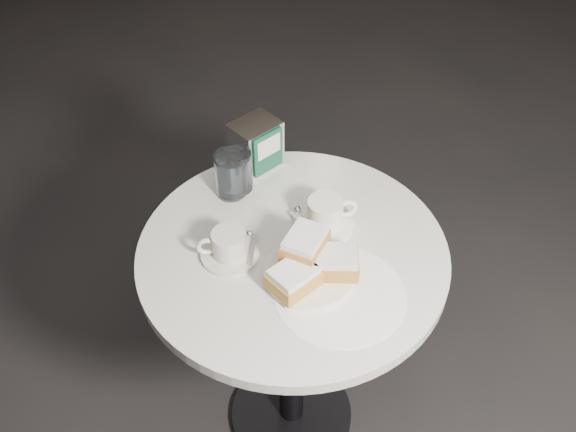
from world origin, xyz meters
The scene contains 9 objects.
ground centered at (0.00, 0.00, 0.00)m, with size 7.00×7.00×0.00m, color black.
cafe_table centered at (0.00, 0.00, 0.55)m, with size 0.70×0.70×0.74m.
sugar_spill centered at (0.02, -0.16, 0.75)m, with size 0.28×0.28×0.00m, color white.
beignet_plate centered at (-0.01, -0.09, 0.78)m, with size 0.22×0.22×0.10m.
coffee_cup_left centered at (-0.13, 0.05, 0.77)m, with size 0.17×0.17×0.07m.
coffee_cup_right centered at (0.10, 0.03, 0.78)m, with size 0.18×0.18×0.07m.
water_glass_left centered at (-0.03, 0.24, 0.80)m, with size 0.07×0.07×0.12m.
water_glass_right centered at (0.00, 0.24, 0.80)m, with size 0.08×0.08×0.11m.
napkin_dispenser centered at (0.07, 0.30, 0.81)m, with size 0.13×0.11×0.13m.
Camera 1 is at (-0.52, -0.84, 1.79)m, focal length 40.00 mm.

